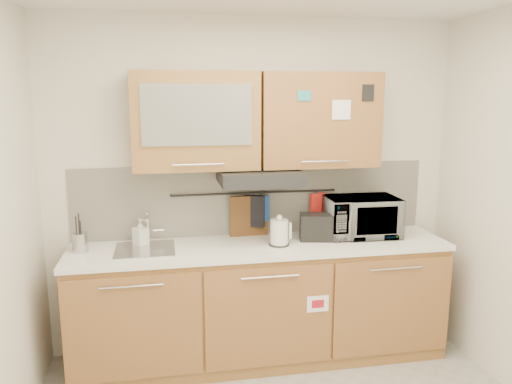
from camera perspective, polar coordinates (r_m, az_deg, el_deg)
name	(u,v)px	position (r m, az deg, el deg)	size (l,w,h in m)	color
wall_back	(254,187)	(3.95, -0.27, 0.61)	(3.20, 3.20, 0.00)	silver
base_cabinet	(261,308)	(3.93, 0.58, -13.15)	(2.80, 0.64, 0.88)	#AE7E3D
countertop	(261,247)	(3.75, 0.60, -6.25)	(2.82, 0.62, 0.04)	white
backsplash	(254,199)	(3.96, -0.23, -0.84)	(2.80, 0.02, 0.56)	silver
upper_cabinets	(257,120)	(3.72, 0.15, 8.19)	(1.82, 0.37, 0.70)	#AE7E3D
range_hood	(260,177)	(3.69, 0.43, 1.76)	(0.60, 0.46, 0.10)	black
sink	(145,249)	(3.70, -12.54, -6.38)	(0.42, 0.40, 0.26)	silver
utensil_rail	(255,193)	(3.91, -0.13, -0.10)	(0.02, 0.02, 1.30)	black
utensil_crock	(80,242)	(3.76, -19.49, -5.41)	(0.14, 0.14, 0.28)	#AEADB2
kettle	(279,233)	(3.70, 2.69, -4.73)	(0.17, 0.15, 0.23)	silver
toaster	(317,227)	(3.85, 7.04, -3.97)	(0.29, 0.21, 0.20)	black
microwave	(361,217)	(4.02, 11.93, -2.76)	(0.56, 0.38, 0.31)	#999999
soap_bottle	(141,232)	(3.79, -13.06, -4.49)	(0.09, 0.09, 0.20)	#999999
cutting_board	(249,219)	(3.93, -0.78, -3.13)	(0.30, 0.02, 0.37)	brown
oven_mitt	(261,208)	(3.93, 0.62, -1.88)	(0.12, 0.03, 0.21)	navy
dark_pouch	(254,211)	(3.93, -0.19, -2.22)	(0.16, 0.05, 0.25)	black
pot_holder	(317,203)	(4.04, 7.04, -1.29)	(0.13, 0.02, 0.16)	red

